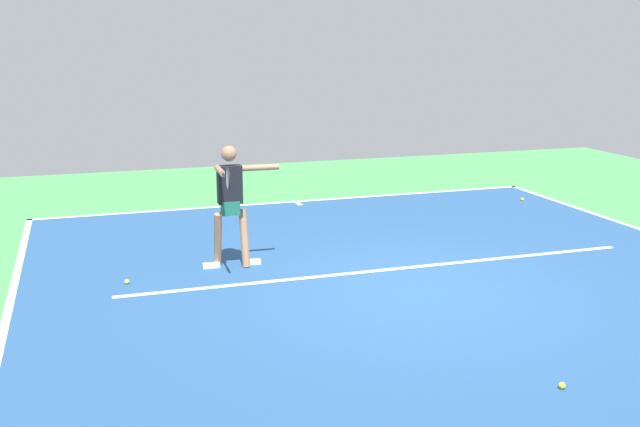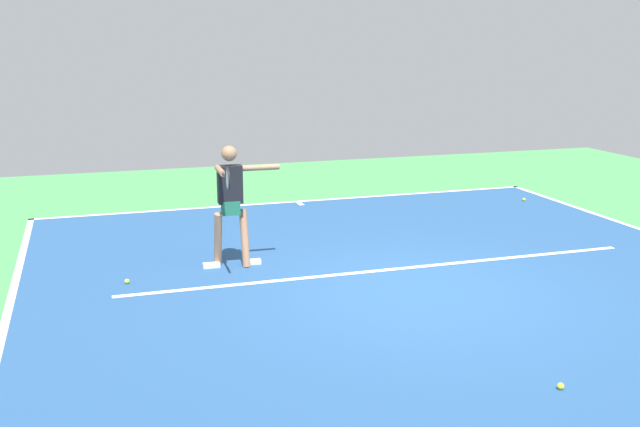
% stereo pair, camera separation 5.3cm
% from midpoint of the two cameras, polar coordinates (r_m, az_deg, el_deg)
% --- Properties ---
extents(ground_plane, '(20.63, 20.63, 0.00)m').
position_cam_midpoint_polar(ground_plane, '(9.77, 7.30, -5.87)').
color(ground_plane, '#428E4C').
extents(court_surface, '(10.05, 11.43, 0.00)m').
position_cam_midpoint_polar(court_surface, '(9.76, 7.30, -5.86)').
color(court_surface, navy).
rests_on(court_surface, ground_plane).
extents(court_line_baseline_near, '(10.05, 0.10, 0.01)m').
position_cam_midpoint_polar(court_line_baseline_near, '(14.89, -1.96, 0.93)').
color(court_line_baseline_near, white).
rests_on(court_line_baseline_near, ground_plane).
extents(court_line_sideline_right, '(0.10, 11.43, 0.01)m').
position_cam_midpoint_polar(court_line_sideline_right, '(8.97, -23.27, -8.64)').
color(court_line_sideline_right, white).
rests_on(court_line_sideline_right, ground_plane).
extents(court_line_service, '(7.54, 0.10, 0.01)m').
position_cam_midpoint_polar(court_line_service, '(10.58, 5.12, -4.28)').
color(court_line_service, white).
rests_on(court_line_service, ground_plane).
extents(court_line_centre_mark, '(0.10, 0.30, 0.01)m').
position_cam_midpoint_polar(court_line_centre_mark, '(14.71, -1.74, 0.77)').
color(court_line_centre_mark, white).
rests_on(court_line_centre_mark, ground_plane).
extents(tennis_player, '(1.12, 1.20, 1.75)m').
position_cam_midpoint_polar(tennis_player, '(10.50, -6.96, 1.16)').
color(tennis_player, '#9E7051').
rests_on(tennis_player, ground_plane).
extents(tennis_ball_by_baseline, '(0.07, 0.07, 0.07)m').
position_cam_midpoint_polar(tennis_ball_by_baseline, '(15.47, 15.09, 1.05)').
color(tennis_ball_by_baseline, '#CCE033').
rests_on(tennis_ball_by_baseline, ground_plane).
extents(tennis_ball_near_service_line, '(0.07, 0.07, 0.07)m').
position_cam_midpoint_polar(tennis_ball_near_service_line, '(7.46, 17.79, -12.40)').
color(tennis_ball_near_service_line, yellow).
rests_on(tennis_ball_near_service_line, ground_plane).
extents(tennis_ball_by_sideline, '(0.07, 0.07, 0.07)m').
position_cam_midpoint_polar(tennis_ball_by_sideline, '(10.26, -14.67, -5.06)').
color(tennis_ball_by_sideline, '#CCE033').
rests_on(tennis_ball_by_sideline, ground_plane).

